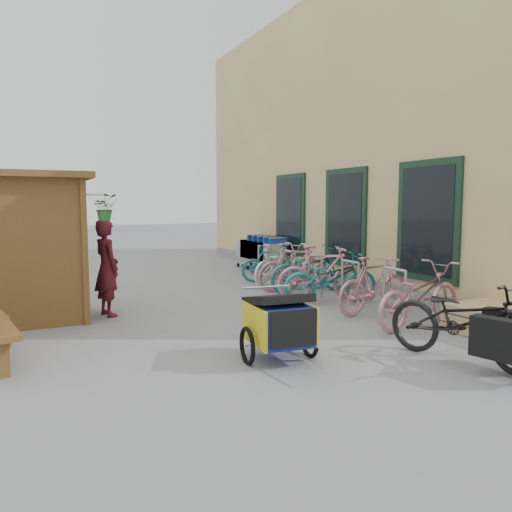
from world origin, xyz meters
name	(u,v)px	position (x,y,z in m)	size (l,w,h in m)	color
ground	(270,336)	(0.00, 0.00, 0.00)	(80.00, 80.00, 0.00)	gray
building	(404,146)	(6.49, 4.50, 3.49)	(6.07, 13.00, 7.00)	#D3C079
kiosk	(14,226)	(-3.28, 2.47, 1.55)	(2.49, 1.65, 2.40)	brown
bike_rack	(315,271)	(2.30, 2.40, 0.52)	(0.05, 5.35, 0.86)	#A5A8AD
pallet_stack	(497,321)	(3.00, -1.40, 0.21)	(1.00, 1.20, 0.40)	tan
shopping_carts	(260,250)	(3.00, 6.39, 0.60)	(0.57, 2.27, 1.03)	silver
child_trailer	(279,321)	(-0.42, -1.05, 0.49)	(0.92, 1.51, 0.88)	navy
cargo_bike	(467,322)	(1.51, -2.16, 0.52)	(1.16, 2.09, 1.04)	black
person_kiosk	(107,268)	(-1.89, 2.37, 0.82)	(0.60, 0.39, 1.65)	maroon
bike_0	(419,295)	(2.32, -0.54, 0.50)	(0.67, 1.92, 1.01)	#C68090
bike_1	(374,285)	(2.31, 0.52, 0.51)	(0.48, 1.68, 1.01)	#C68090
bike_2	(330,278)	(2.13, 1.59, 0.49)	(0.65, 1.85, 0.97)	#1D7672
bike_3	(323,273)	(2.13, 1.86, 0.55)	(0.52, 1.83, 1.10)	#C68090
bike_4	(310,269)	(2.43, 2.80, 0.50)	(0.67, 1.92, 1.01)	#1D7672
bike_5	(295,267)	(2.23, 3.12, 0.53)	(0.50, 1.76, 1.06)	#C68090
bike_6	(282,264)	(2.36, 3.93, 0.49)	(0.65, 1.85, 0.97)	white
bike_7	(271,263)	(2.36, 4.50, 0.45)	(0.42, 1.49, 0.90)	#1D7672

